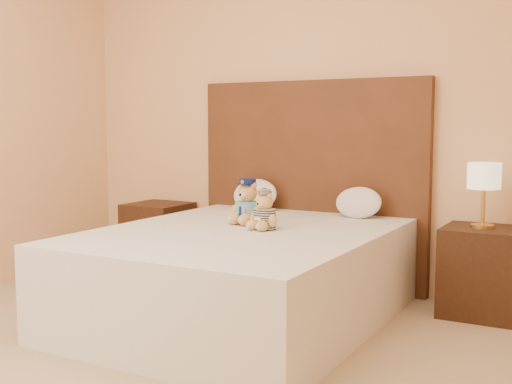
% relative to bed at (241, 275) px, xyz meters
% --- Properties ---
extents(bed, '(1.60, 2.00, 0.55)m').
position_rel_bed_xyz_m(bed, '(0.00, 0.00, 0.00)').
color(bed, white).
rests_on(bed, ground).
extents(headboard, '(1.75, 0.08, 1.50)m').
position_rel_bed_xyz_m(headboard, '(0.00, 1.01, 0.47)').
color(headboard, '#532C18').
rests_on(headboard, ground).
extents(nightstand_left, '(0.45, 0.45, 0.55)m').
position_rel_bed_xyz_m(nightstand_left, '(-1.25, 0.80, -0.00)').
color(nightstand_left, '#331D10').
rests_on(nightstand_left, ground).
extents(nightstand_right, '(0.45, 0.45, 0.55)m').
position_rel_bed_xyz_m(nightstand_right, '(1.25, 0.80, -0.00)').
color(nightstand_right, '#331D10').
rests_on(nightstand_right, ground).
extents(lamp, '(0.20, 0.20, 0.40)m').
position_rel_bed_xyz_m(lamp, '(1.25, 0.80, 0.57)').
color(lamp, gold).
rests_on(lamp, nightstand_right).
extents(teddy_police, '(0.28, 0.27, 0.28)m').
position_rel_bed_xyz_m(teddy_police, '(-0.09, 0.23, 0.42)').
color(teddy_police, '#B88F47').
rests_on(teddy_police, bed).
extents(teddy_prisoner, '(0.25, 0.24, 0.23)m').
position_rel_bed_xyz_m(teddy_prisoner, '(0.11, 0.09, 0.39)').
color(teddy_prisoner, '#B88F47').
rests_on(teddy_prisoner, bed).
extents(pillow_left, '(0.35, 0.23, 0.25)m').
position_rel_bed_xyz_m(pillow_left, '(-0.37, 0.83, 0.40)').
color(pillow_left, white).
rests_on(pillow_left, bed).
extents(pillow_right, '(0.32, 0.21, 0.23)m').
position_rel_bed_xyz_m(pillow_right, '(0.44, 0.83, 0.39)').
color(pillow_right, white).
rests_on(pillow_right, bed).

